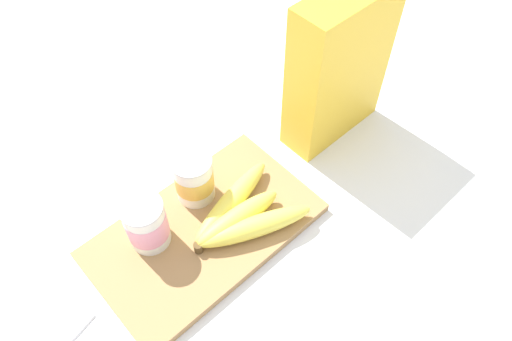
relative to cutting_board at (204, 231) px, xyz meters
The scene contains 6 objects.
ground_plane 0.01m from the cutting_board, ahead, with size 2.40×2.40×0.00m, color white.
cutting_board is the anchor object (origin of this frame).
cereal_box 0.34m from the cutting_board, ahead, with size 0.19×0.07×0.28m, color yellow.
yogurt_cup_front 0.10m from the cutting_board, 149.83° to the left, with size 0.06×0.06×0.09m.
yogurt_cup_back 0.09m from the cutting_board, 61.32° to the left, with size 0.06×0.06×0.09m.
banana_bunch 0.07m from the cutting_board, 31.11° to the right, with size 0.19×0.14×0.04m.
Camera 1 is at (-0.20, -0.33, 0.67)m, focal length 33.77 mm.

